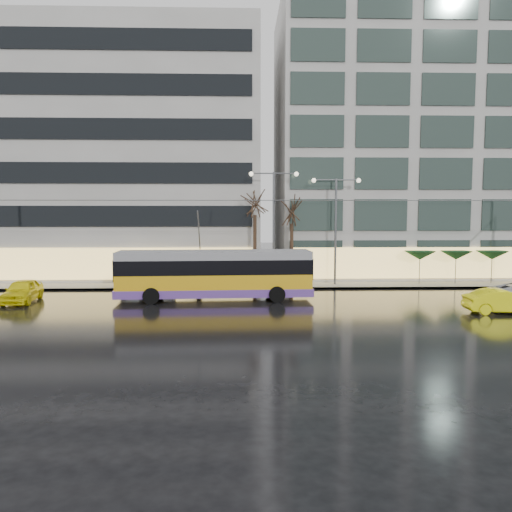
{
  "coord_description": "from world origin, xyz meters",
  "views": [
    {
      "loc": [
        -0.67,
        -29.13,
        5.93
      ],
      "look_at": [
        0.4,
        5.0,
        2.96
      ],
      "focal_mm": 35.0,
      "sensor_mm": 36.0,
      "label": 1
    }
  ],
  "objects_px": {
    "bus_shelter": "(144,263)",
    "trolleybus": "(215,276)",
    "street_lamp_near": "(274,212)",
    "taxi_a": "(22,291)"
  },
  "relations": [
    {
      "from": "bus_shelter",
      "to": "taxi_a",
      "type": "height_order",
      "value": "bus_shelter"
    },
    {
      "from": "trolleybus",
      "to": "street_lamp_near",
      "type": "xyz_separation_m",
      "value": [
        4.43,
        6.22,
        4.35
      ]
    },
    {
      "from": "street_lamp_near",
      "to": "trolleybus",
      "type": "bearing_deg",
      "value": -125.42
    },
    {
      "from": "trolleybus",
      "to": "taxi_a",
      "type": "bearing_deg",
      "value": -177.79
    },
    {
      "from": "street_lamp_near",
      "to": "taxi_a",
      "type": "height_order",
      "value": "street_lamp_near"
    },
    {
      "from": "bus_shelter",
      "to": "street_lamp_near",
      "type": "height_order",
      "value": "street_lamp_near"
    },
    {
      "from": "trolleybus",
      "to": "street_lamp_near",
      "type": "height_order",
      "value": "street_lamp_near"
    },
    {
      "from": "bus_shelter",
      "to": "street_lamp_near",
      "type": "xyz_separation_m",
      "value": [
        10.38,
        0.11,
        4.03
      ]
    },
    {
      "from": "trolleybus",
      "to": "street_lamp_near",
      "type": "relative_size",
      "value": 1.46
    },
    {
      "from": "bus_shelter",
      "to": "trolleybus",
      "type": "bearing_deg",
      "value": -45.73
    }
  ]
}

